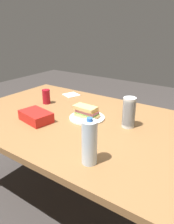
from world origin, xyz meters
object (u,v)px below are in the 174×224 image
(chip_bag, at_px, (36,116))
(water_bottle_tall, at_px, (89,142))
(dining_table, at_px, (79,128))
(plastic_cup_stack, at_px, (129,112))
(sandwich, at_px, (86,112))
(soda_can_red, at_px, (46,97))
(paper_plate, at_px, (87,118))

(chip_bag, height_order, water_bottle_tall, water_bottle_tall)
(chip_bag, xyz_separation_m, water_bottle_tall, (-0.59, 0.20, 0.08))
(water_bottle_tall, bearing_deg, dining_table, -47.97)
(dining_table, distance_m, plastic_cup_stack, 0.39)
(sandwich, xyz_separation_m, water_bottle_tall, (-0.32, 0.43, 0.06))
(soda_can_red, height_order, chip_bag, soda_can_red)
(sandwich, bearing_deg, water_bottle_tall, 126.24)
(soda_can_red, distance_m, water_bottle_tall, 0.93)
(chip_bag, bearing_deg, sandwich, -128.12)
(plastic_cup_stack, bearing_deg, soda_can_red, -1.50)
(plastic_cup_stack, bearing_deg, dining_table, 14.28)
(paper_plate, bearing_deg, sandwich, 24.42)
(dining_table, distance_m, chip_bag, 0.32)
(soda_can_red, distance_m, plastic_cup_stack, 0.77)
(water_bottle_tall, height_order, plastic_cup_stack, water_bottle_tall)
(paper_plate, height_order, water_bottle_tall, water_bottle_tall)
(paper_plate, bearing_deg, chip_bag, 41.37)
(sandwich, height_order, water_bottle_tall, water_bottle_tall)
(dining_table, relative_size, chip_bag, 7.72)
(dining_table, xyz_separation_m, sandwich, (-0.04, -0.04, 0.13))
(sandwich, xyz_separation_m, soda_can_red, (0.47, -0.07, 0.01))
(dining_table, height_order, paper_plate, paper_plate)
(soda_can_red, bearing_deg, paper_plate, 171.99)
(dining_table, relative_size, sandwich, 9.58)
(dining_table, xyz_separation_m, water_bottle_tall, (-0.36, 0.39, 0.19))
(dining_table, bearing_deg, sandwich, -133.44)
(chip_bag, bearing_deg, dining_table, -129.02)
(sandwich, bearing_deg, dining_table, 46.56)
(paper_plate, xyz_separation_m, sandwich, (0.00, 0.00, 0.05))
(sandwich, relative_size, chip_bag, 0.81)
(dining_table, bearing_deg, soda_can_red, -14.09)
(sandwich, xyz_separation_m, chip_bag, (0.27, 0.24, -0.02))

